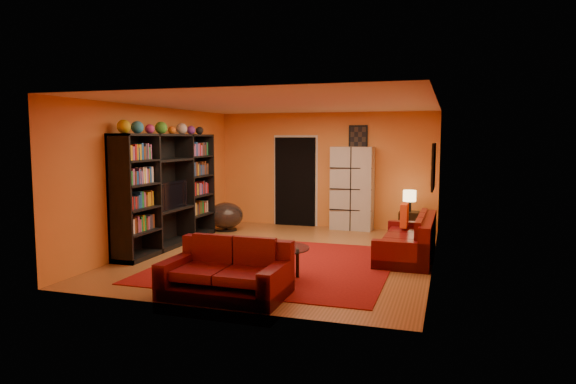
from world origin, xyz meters
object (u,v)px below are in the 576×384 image
(sofa, at_px, (412,241))
(storage_cabinet, at_px, (352,188))
(loveseat, at_px, (228,273))
(side_table, at_px, (409,223))
(bowl_chair, at_px, (226,216))
(tv, at_px, (170,195))
(entertainment_unit, at_px, (168,191))
(coffee_table, at_px, (278,251))
(table_lamp, at_px, (410,197))

(sofa, distance_m, storage_cabinet, 2.85)
(loveseat, xyz_separation_m, side_table, (1.91, 4.90, -0.03))
(side_table, bearing_deg, bowl_chair, -170.34)
(tv, relative_size, storage_cabinet, 0.48)
(entertainment_unit, height_order, tv, entertainment_unit)
(sofa, distance_m, side_table, 2.05)
(coffee_table, distance_m, table_lamp, 4.30)
(sofa, distance_m, loveseat, 3.55)
(tv, bearing_deg, sofa, -83.68)
(loveseat, distance_m, table_lamp, 5.28)
(loveseat, relative_size, coffee_table, 1.73)
(entertainment_unit, bearing_deg, loveseat, -46.41)
(coffee_table, height_order, table_lamp, table_lamp)
(tv, bearing_deg, coffee_table, -119.35)
(storage_cabinet, xyz_separation_m, side_table, (1.26, -0.31, -0.67))
(storage_cabinet, height_order, table_lamp, storage_cabinet)
(table_lamp, bearing_deg, loveseat, -111.24)
(bowl_chair, distance_m, table_lamp, 3.96)
(tv, distance_m, side_table, 4.91)
(sofa, distance_m, bowl_chair, 4.31)
(entertainment_unit, height_order, coffee_table, entertainment_unit)
(sofa, distance_m, table_lamp, 2.12)
(entertainment_unit, bearing_deg, bowl_chair, 79.87)
(loveseat, xyz_separation_m, coffee_table, (0.37, 0.90, 0.13))
(side_table, bearing_deg, tv, -148.71)
(coffee_table, xyz_separation_m, table_lamp, (1.53, 4.00, 0.40))
(coffee_table, relative_size, table_lamp, 2.04)
(entertainment_unit, bearing_deg, sofa, 5.74)
(entertainment_unit, bearing_deg, side_table, 30.60)
(tv, bearing_deg, side_table, -58.71)
(coffee_table, bearing_deg, bowl_chair, 125.08)
(entertainment_unit, height_order, bowl_chair, entertainment_unit)
(loveseat, distance_m, coffee_table, 0.98)
(sofa, bearing_deg, storage_cabinet, 122.75)
(sofa, bearing_deg, loveseat, -125.70)
(loveseat, relative_size, bowl_chair, 2.06)
(coffee_table, height_order, storage_cabinet, storage_cabinet)
(storage_cabinet, height_order, bowl_chair, storage_cabinet)
(storage_cabinet, xyz_separation_m, bowl_chair, (-2.61, -0.97, -0.59))
(entertainment_unit, xyz_separation_m, storage_cabinet, (2.94, 2.80, -0.13))
(entertainment_unit, relative_size, bowl_chair, 3.94)
(loveseat, height_order, side_table, loveseat)
(coffee_table, bearing_deg, table_lamp, 69.03)
(table_lamp, bearing_deg, entertainment_unit, -149.40)
(tv, height_order, side_table, tv)
(tv, height_order, storage_cabinet, storage_cabinet)
(bowl_chair, distance_m, side_table, 3.93)
(bowl_chair, bearing_deg, loveseat, -65.05)
(tv, height_order, coffee_table, tv)
(bowl_chair, relative_size, table_lamp, 1.71)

